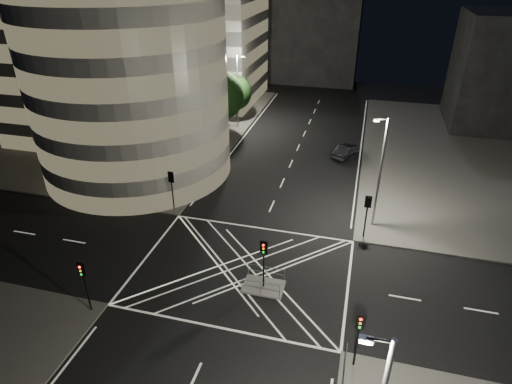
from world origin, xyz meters
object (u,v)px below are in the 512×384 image
(traffic_signal_nr, at_px, (359,331))
(street_lamp_left_far, at_px, (238,89))
(traffic_signal_fr, at_px, (367,209))
(sedan, at_px, (345,151))
(traffic_signal_island, at_px, (264,256))
(street_lamp_left_near, at_px, (185,136))
(central_island, at_px, (263,287))
(street_lamp_right_far, at_px, (380,170))
(traffic_signal_fl, at_px, (172,184))
(traffic_signal_nl, at_px, (84,278))

(traffic_signal_nr, relative_size, street_lamp_left_far, 0.40)
(traffic_signal_fr, bearing_deg, sedan, 99.59)
(traffic_signal_island, relative_size, street_lamp_left_near, 0.40)
(central_island, bearing_deg, street_lamp_left_far, 109.95)
(traffic_signal_island, distance_m, street_lamp_right_far, 13.13)
(traffic_signal_fl, height_order, sedan, traffic_signal_fl)
(traffic_signal_nl, bearing_deg, central_island, 26.14)
(traffic_signal_nl, relative_size, street_lamp_right_far, 0.40)
(traffic_signal_fl, xyz_separation_m, street_lamp_left_near, (-0.64, 5.20, 2.63))
(central_island, height_order, traffic_signal_fr, traffic_signal_fr)
(traffic_signal_nr, xyz_separation_m, street_lamp_left_near, (-18.24, 18.80, 2.63))
(traffic_signal_fr, relative_size, traffic_signal_nr, 1.00)
(central_island, bearing_deg, street_lamp_right_far, 54.70)
(traffic_signal_island, bearing_deg, street_lamp_right_far, 54.70)
(street_lamp_left_near, bearing_deg, central_island, -49.73)
(traffic_signal_fl, height_order, street_lamp_left_near, street_lamp_left_near)
(traffic_signal_nr, relative_size, traffic_signal_island, 1.00)
(traffic_signal_nr, distance_m, street_lamp_right_far, 16.03)
(central_island, height_order, sedan, sedan)
(traffic_signal_fl, bearing_deg, traffic_signal_fr, 0.00)
(traffic_signal_fl, relative_size, traffic_signal_nl, 1.00)
(traffic_signal_fr, distance_m, street_lamp_right_far, 3.48)
(traffic_signal_nr, xyz_separation_m, street_lamp_right_far, (0.64, 15.80, 2.63))
(traffic_signal_nl, bearing_deg, street_lamp_left_far, 90.99)
(traffic_signal_island, height_order, sedan, traffic_signal_island)
(traffic_signal_island, xyz_separation_m, street_lamp_left_near, (-11.44, 13.50, 2.63))
(traffic_signal_nr, bearing_deg, traffic_signal_fr, 90.00)
(traffic_signal_nl, bearing_deg, traffic_signal_island, 26.14)
(traffic_signal_island, bearing_deg, traffic_signal_nl, -153.86)
(traffic_signal_fr, bearing_deg, central_island, -129.33)
(central_island, height_order, street_lamp_left_far, street_lamp_left_far)
(traffic_signal_nl, xyz_separation_m, sedan, (14.74, 30.50, -2.16))
(traffic_signal_fl, distance_m, traffic_signal_nr, 22.24)
(traffic_signal_nl, distance_m, traffic_signal_fr, 22.24)
(traffic_signal_fl, relative_size, sedan, 0.87)
(traffic_signal_nl, relative_size, sedan, 0.87)
(street_lamp_left_near, relative_size, sedan, 2.18)
(traffic_signal_island, xyz_separation_m, street_lamp_right_far, (7.44, 10.50, 2.63))
(traffic_signal_fl, distance_m, traffic_signal_nl, 13.60)
(sedan, bearing_deg, street_lamp_left_far, -2.99)
(traffic_signal_island, relative_size, street_lamp_right_far, 0.40)
(traffic_signal_nl, height_order, street_lamp_right_far, street_lamp_right_far)
(street_lamp_left_near, distance_m, street_lamp_right_far, 19.11)
(central_island, relative_size, traffic_signal_fr, 0.75)
(central_island, bearing_deg, traffic_signal_nr, -37.93)
(traffic_signal_nl, distance_m, traffic_signal_nr, 17.60)
(traffic_signal_nr, height_order, sedan, traffic_signal_nr)
(central_island, xyz_separation_m, traffic_signal_nl, (-10.80, -5.30, 2.84))
(traffic_signal_island, bearing_deg, central_island, 0.00)
(street_lamp_left_far, bearing_deg, sedan, -22.29)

